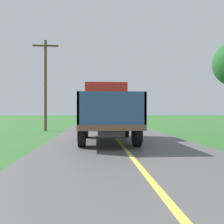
# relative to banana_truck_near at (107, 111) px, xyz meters

# --- Properties ---
(banana_truck_near) EXTENTS (2.38, 5.82, 2.80)m
(banana_truck_near) POSITION_rel_banana_truck_near_xyz_m (0.00, 0.00, 0.00)
(banana_truck_near) COLOR #2D2D30
(banana_truck_near) RESTS_ON road_surface
(banana_truck_far) EXTENTS (2.38, 5.81, 2.80)m
(banana_truck_far) POSITION_rel_banana_truck_near_xyz_m (-0.03, 14.59, 0.01)
(banana_truck_far) COLOR #2D2D30
(banana_truck_far) RESTS_ON road_surface
(utility_pole_roadside) EXTENTS (1.88, 0.20, 6.72)m
(utility_pole_roadside) POSITION_rel_banana_truck_near_xyz_m (-4.23, 6.52, 2.16)
(utility_pole_roadside) COLOR brown
(utility_pole_roadside) RESTS_ON ground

